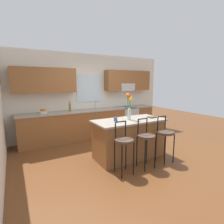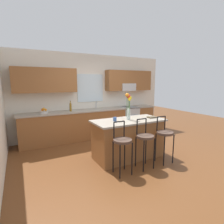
{
  "view_description": "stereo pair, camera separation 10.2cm",
  "coord_description": "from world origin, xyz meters",
  "px_view_note": "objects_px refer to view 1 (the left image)",
  "views": [
    {
      "loc": [
        -2.25,
        -3.56,
        1.8
      ],
      "look_at": [
        0.05,
        0.55,
        1.0
      ],
      "focal_mm": 28.46,
      "sensor_mm": 36.0,
      "label": 1
    },
    {
      "loc": [
        -2.16,
        -3.61,
        1.8
      ],
      "look_at": [
        0.05,
        0.55,
        1.0
      ],
      "focal_mm": 28.46,
      "sensor_mm": 36.0,
      "label": 2
    }
  ],
  "objects_px": {
    "cookbook": "(152,117)",
    "flower_vase": "(129,104)",
    "bar_stool_middle": "(146,138)",
    "oven_range": "(127,119)",
    "bar_stool_far": "(165,135)",
    "bar_stool_near": "(124,143)",
    "bottle_olive_oil": "(70,107)",
    "fruit_bowl_oranges": "(43,112)",
    "mug_ceramic": "(116,119)",
    "kitchen_island": "(129,138)"
  },
  "relations": [
    {
      "from": "bar_stool_near",
      "to": "bottle_olive_oil",
      "type": "xyz_separation_m",
      "value": [
        -0.32,
        2.51,
        0.41
      ]
    },
    {
      "from": "cookbook",
      "to": "bottle_olive_oil",
      "type": "bearing_deg",
      "value": 127.43
    },
    {
      "from": "flower_vase",
      "to": "bottle_olive_oil",
      "type": "relative_size",
      "value": 1.96
    },
    {
      "from": "bottle_olive_oil",
      "to": "bar_stool_near",
      "type": "bearing_deg",
      "value": -82.68
    },
    {
      "from": "bar_stool_near",
      "to": "mug_ceramic",
      "type": "bearing_deg",
      "value": 73.46
    },
    {
      "from": "cookbook",
      "to": "fruit_bowl_oranges",
      "type": "height_order",
      "value": "fruit_bowl_oranges"
    },
    {
      "from": "bar_stool_far",
      "to": "fruit_bowl_oranges",
      "type": "relative_size",
      "value": 4.34
    },
    {
      "from": "bar_stool_near",
      "to": "mug_ceramic",
      "type": "distance_m",
      "value": 0.76
    },
    {
      "from": "bar_stool_near",
      "to": "cookbook",
      "type": "height_order",
      "value": "bar_stool_near"
    },
    {
      "from": "oven_range",
      "to": "bottle_olive_oil",
      "type": "relative_size",
      "value": 2.86
    },
    {
      "from": "bar_stool_far",
      "to": "oven_range",
      "type": "bearing_deg",
      "value": 75.04
    },
    {
      "from": "bar_stool_far",
      "to": "fruit_bowl_oranges",
      "type": "xyz_separation_m",
      "value": [
        -2.19,
        2.51,
        0.33
      ]
    },
    {
      "from": "cookbook",
      "to": "flower_vase",
      "type": "bearing_deg",
      "value": 171.97
    },
    {
      "from": "oven_range",
      "to": "mug_ceramic",
      "type": "distance_m",
      "value": 2.47
    },
    {
      "from": "bar_stool_near",
      "to": "bar_stool_middle",
      "type": "relative_size",
      "value": 1.0
    },
    {
      "from": "mug_ceramic",
      "to": "flower_vase",
      "type": "bearing_deg",
      "value": -2.53
    },
    {
      "from": "kitchen_island",
      "to": "bar_stool_far",
      "type": "bearing_deg",
      "value": -48.37
    },
    {
      "from": "bar_stool_near",
      "to": "oven_range",
      "type": "bearing_deg",
      "value": 54.62
    },
    {
      "from": "mug_ceramic",
      "to": "kitchen_island",
      "type": "bearing_deg",
      "value": -5.13
    },
    {
      "from": "oven_range",
      "to": "bar_stool_middle",
      "type": "bearing_deg",
      "value": -116.04
    },
    {
      "from": "flower_vase",
      "to": "cookbook",
      "type": "xyz_separation_m",
      "value": [
        0.63,
        -0.09,
        -0.34
      ]
    },
    {
      "from": "oven_range",
      "to": "flower_vase",
      "type": "relative_size",
      "value": 1.46
    },
    {
      "from": "bar_stool_middle",
      "to": "kitchen_island",
      "type": "bearing_deg",
      "value": 90.0
    },
    {
      "from": "cookbook",
      "to": "fruit_bowl_oranges",
      "type": "distance_m",
      "value": 3.01
    },
    {
      "from": "oven_range",
      "to": "bar_stool_near",
      "type": "bearing_deg",
      "value": -125.38
    },
    {
      "from": "oven_range",
      "to": "bar_stool_far",
      "type": "distance_m",
      "value": 2.58
    },
    {
      "from": "bar_stool_near",
      "to": "fruit_bowl_oranges",
      "type": "distance_m",
      "value": 2.76
    },
    {
      "from": "fruit_bowl_oranges",
      "to": "bottle_olive_oil",
      "type": "bearing_deg",
      "value": -0.31
    },
    {
      "from": "bar_stool_near",
      "to": "bottle_olive_oil",
      "type": "distance_m",
      "value": 2.56
    },
    {
      "from": "cookbook",
      "to": "bottle_olive_oil",
      "type": "xyz_separation_m",
      "value": [
        -1.5,
        1.96,
        0.11
      ]
    },
    {
      "from": "oven_range",
      "to": "bar_stool_middle",
      "type": "distance_m",
      "value": 2.77
    },
    {
      "from": "bar_stool_far",
      "to": "bottle_olive_oil",
      "type": "relative_size",
      "value": 3.24
    },
    {
      "from": "bar_stool_middle",
      "to": "mug_ceramic",
      "type": "bearing_deg",
      "value": 118.72
    },
    {
      "from": "bar_stool_far",
      "to": "flower_vase",
      "type": "relative_size",
      "value": 1.66
    },
    {
      "from": "bar_stool_near",
      "to": "fruit_bowl_oranges",
      "type": "relative_size",
      "value": 4.34
    },
    {
      "from": "flower_vase",
      "to": "cookbook",
      "type": "height_order",
      "value": "flower_vase"
    },
    {
      "from": "bar_stool_near",
      "to": "bar_stool_middle",
      "type": "xyz_separation_m",
      "value": [
        0.55,
        0.0,
        0.0
      ]
    },
    {
      "from": "bar_stool_far",
      "to": "mug_ceramic",
      "type": "xyz_separation_m",
      "value": [
        -0.91,
        0.65,
        0.33
      ]
    },
    {
      "from": "fruit_bowl_oranges",
      "to": "bar_stool_middle",
      "type": "bearing_deg",
      "value": -56.81
    },
    {
      "from": "bar_stool_middle",
      "to": "bar_stool_far",
      "type": "height_order",
      "value": "same"
    },
    {
      "from": "bar_stool_near",
      "to": "bar_stool_middle",
      "type": "distance_m",
      "value": 0.55
    },
    {
      "from": "cookbook",
      "to": "fruit_bowl_oranges",
      "type": "relative_size",
      "value": 0.83
    },
    {
      "from": "kitchen_island",
      "to": "bar_stool_near",
      "type": "distance_m",
      "value": 0.85
    },
    {
      "from": "fruit_bowl_oranges",
      "to": "bar_stool_far",
      "type": "bearing_deg",
      "value": -48.88
    },
    {
      "from": "bar_stool_far",
      "to": "bottle_olive_oil",
      "type": "distance_m",
      "value": 2.91
    },
    {
      "from": "kitchen_island",
      "to": "flower_vase",
      "type": "distance_m",
      "value": 0.82
    },
    {
      "from": "cookbook",
      "to": "oven_range",
      "type": "bearing_deg",
      "value": 73.24
    },
    {
      "from": "bar_stool_near",
      "to": "bar_stool_far",
      "type": "relative_size",
      "value": 1.0
    },
    {
      "from": "cookbook",
      "to": "bar_stool_middle",
      "type": "bearing_deg",
      "value": -139.1
    },
    {
      "from": "bar_stool_middle",
      "to": "cookbook",
      "type": "distance_m",
      "value": 0.89
    }
  ]
}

